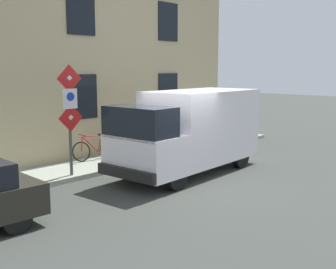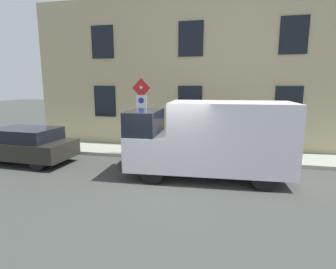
# 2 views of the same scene
# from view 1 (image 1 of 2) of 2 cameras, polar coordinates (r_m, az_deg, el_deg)

# --- Properties ---
(ground_plane) EXTENTS (80.00, 80.00, 0.00)m
(ground_plane) POSITION_cam_1_polar(r_m,az_deg,el_deg) (11.88, 1.20, -6.62)
(ground_plane) COLOR #3C3F3B
(sidewalk_slab) EXTENTS (1.99, 17.29, 0.14)m
(sidewalk_slab) POSITION_cam_1_polar(r_m,az_deg,el_deg) (14.17, -8.72, -3.88)
(sidewalk_slab) COLOR #9AA191
(sidewalk_slab) RESTS_ON ground_plane
(building_facade) EXTENTS (0.75, 15.29, 6.96)m
(building_facade) POSITION_cam_1_polar(r_m,az_deg,el_deg) (14.91, -12.29, 9.85)
(building_facade) COLOR tan
(building_facade) RESTS_ON ground_plane
(sign_post_stacked) EXTENTS (0.16, 0.56, 3.03)m
(sign_post_stacked) POSITION_cam_1_polar(r_m,az_deg,el_deg) (12.21, -13.02, 3.53)
(sign_post_stacked) COLOR #474C47
(sign_post_stacked) RESTS_ON sidewalk_slab
(delivery_van) EXTENTS (2.29, 5.43, 2.50)m
(delivery_van) POSITION_cam_1_polar(r_m,az_deg,el_deg) (12.89, 2.97, 0.66)
(delivery_van) COLOR white
(delivery_van) RESTS_ON ground_plane
(bicycle_green) EXTENTS (0.46, 1.72, 0.89)m
(bicycle_green) POSITION_cam_1_polar(r_m,az_deg,el_deg) (15.77, -3.76, -0.86)
(bicycle_green) COLOR black
(bicycle_green) RESTS_ON sidewalk_slab
(bicycle_black) EXTENTS (0.46, 1.72, 0.89)m
(bicycle_black) POSITION_cam_1_polar(r_m,az_deg,el_deg) (15.09, -6.63, -1.35)
(bicycle_black) COLOR black
(bicycle_black) RESTS_ON sidewalk_slab
(bicycle_red) EXTENTS (0.47, 1.72, 0.89)m
(bicycle_red) POSITION_cam_1_polar(r_m,az_deg,el_deg) (14.44, -9.78, -1.88)
(bicycle_red) COLOR black
(bicycle_red) RESTS_ON sidewalk_slab
(pedestrian) EXTENTS (0.47, 0.47, 1.72)m
(pedestrian) POSITION_cam_1_polar(r_m,az_deg,el_deg) (14.95, -3.47, 0.77)
(pedestrian) COLOR #262B47
(pedestrian) RESTS_ON sidewalk_slab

